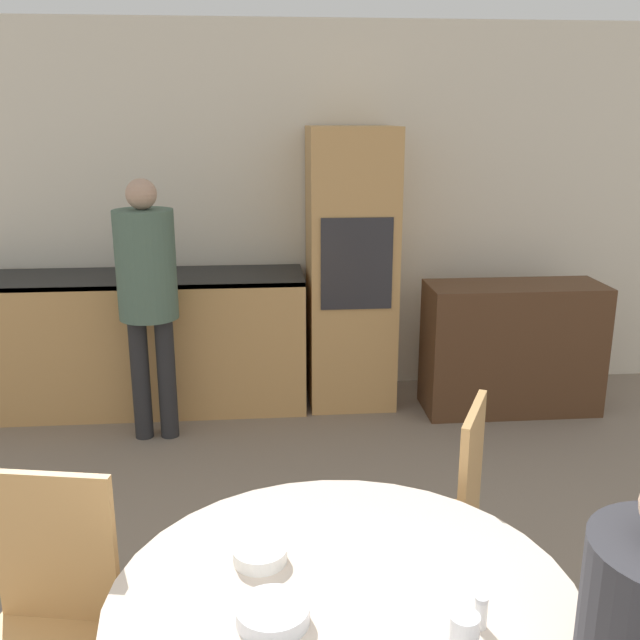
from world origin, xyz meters
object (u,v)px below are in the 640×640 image
(sideboard, at_px, (512,348))
(bowl_near, at_px, (260,554))
(chair_far_left, at_px, (47,616))
(cup, at_px, (464,630))
(oven_unit, at_px, (351,269))
(person_standing, at_px, (147,283))
(chair_far_right, at_px, (444,508))
(bowl_centre, at_px, (273,614))

(sideboard, height_order, bowl_near, sideboard)
(chair_far_left, xyz_separation_m, cup, (1.12, -0.46, 0.25))
(oven_unit, relative_size, person_standing, 1.17)
(sideboard, bearing_deg, chair_far_right, -115.64)
(sideboard, distance_m, person_standing, 2.46)
(bowl_near, relative_size, bowl_centre, 0.84)
(cup, xyz_separation_m, bowl_centre, (-0.45, 0.12, -0.02))
(sideboard, xyz_separation_m, bowl_centre, (-1.69, -2.98, 0.32))
(oven_unit, xyz_separation_m, person_standing, (-1.30, -0.53, 0.05))
(sideboard, relative_size, chair_far_left, 1.23)
(oven_unit, bearing_deg, bowl_centre, -100.66)
(oven_unit, xyz_separation_m, bowl_centre, (-0.61, -3.26, -0.18))
(bowl_centre, bearing_deg, cup, -14.58)
(bowl_near, distance_m, bowl_centre, 0.26)
(sideboard, xyz_separation_m, cup, (-1.24, -3.10, 0.34))
(bowl_centre, bearing_deg, sideboard, 60.44)
(sideboard, xyz_separation_m, person_standing, (-2.38, -0.25, 0.56))
(oven_unit, distance_m, chair_far_left, 3.21)
(chair_far_left, bearing_deg, chair_far_right, 31.42)
(sideboard, relative_size, cup, 14.74)
(cup, bearing_deg, chair_far_right, 77.62)
(sideboard, height_order, cup, sideboard)
(oven_unit, xyz_separation_m, cup, (-0.16, -3.38, -0.17))
(chair_far_right, bearing_deg, oven_unit, -152.75)
(person_standing, distance_m, bowl_centre, 2.83)
(person_standing, distance_m, bowl_near, 2.57)
(person_standing, bearing_deg, chair_far_left, -89.49)
(sideboard, relative_size, chair_far_right, 1.23)
(oven_unit, bearing_deg, chair_far_right, -88.82)
(sideboard, relative_size, bowl_centre, 6.38)
(cup, relative_size, bowl_near, 0.52)
(sideboard, xyz_separation_m, chair_far_left, (-2.36, -2.64, 0.09))
(chair_far_left, relative_size, bowl_centre, 5.17)
(chair_far_left, height_order, bowl_near, chair_far_left)
(chair_far_left, distance_m, chair_far_right, 1.42)
(chair_far_right, xyz_separation_m, cup, (-0.21, -0.96, 0.25))
(chair_far_right, distance_m, bowl_centre, 1.09)
(oven_unit, bearing_deg, sideboard, -14.25)
(chair_far_right, xyz_separation_m, person_standing, (-1.35, 1.89, 0.46))
(person_standing, distance_m, cup, 3.08)
(bowl_near, bearing_deg, person_standing, 104.86)
(oven_unit, relative_size, sideboard, 1.61)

